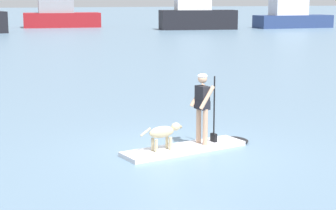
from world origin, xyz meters
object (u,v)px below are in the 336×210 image
(paddleboard, at_px, (192,147))
(person_paddler, at_px, (203,103))
(dog, at_px, (164,133))
(moored_boat_port, at_px, (60,16))
(moored_boat_far_starboard, at_px, (292,16))
(moored_boat_outer, at_px, (197,16))

(paddleboard, relative_size, person_paddler, 2.04)
(dog, bearing_deg, paddleboard, 10.40)
(moored_boat_port, relative_size, moored_boat_far_starboard, 1.19)
(paddleboard, bearing_deg, dog, -169.60)
(person_paddler, distance_m, moored_boat_outer, 51.16)
(moored_boat_outer, bearing_deg, dog, -115.58)
(moored_boat_port, height_order, moored_boat_far_starboard, moored_boat_port)
(person_paddler, distance_m, moored_boat_far_starboard, 56.14)
(person_paddler, xyz_separation_m, moored_boat_far_starboard, (33.01, 45.41, 0.26))
(paddleboard, relative_size, moored_boat_outer, 0.38)
(paddleboard, xyz_separation_m, moored_boat_outer, (21.59, 46.57, 1.42))
(dog, height_order, moored_boat_port, moored_boat_port)
(moored_boat_port, distance_m, moored_boat_outer, 16.75)
(paddleboard, bearing_deg, moored_boat_far_starboard, 53.78)
(moored_boat_far_starboard, bearing_deg, paddleboard, -126.22)
(person_paddler, height_order, moored_boat_far_starboard, moored_boat_far_starboard)
(paddleboard, height_order, person_paddler, person_paddler)
(person_paddler, height_order, moored_boat_outer, moored_boat_outer)
(person_paddler, relative_size, moored_boat_port, 0.15)
(moored_boat_outer, relative_size, moored_boat_far_starboard, 0.94)
(paddleboard, relative_size, moored_boat_port, 0.31)
(paddleboard, bearing_deg, moored_boat_port, 81.58)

